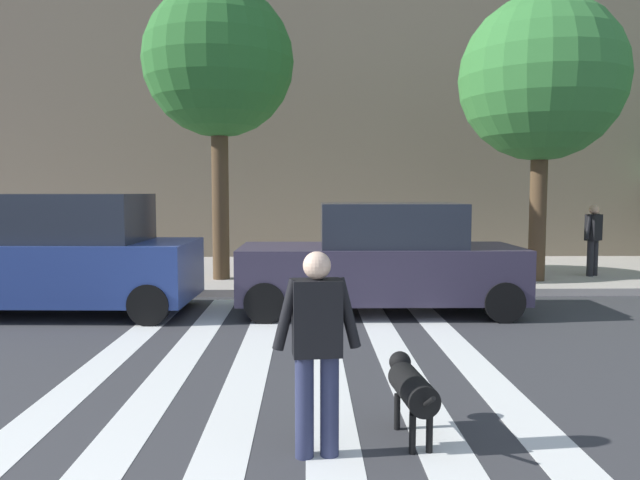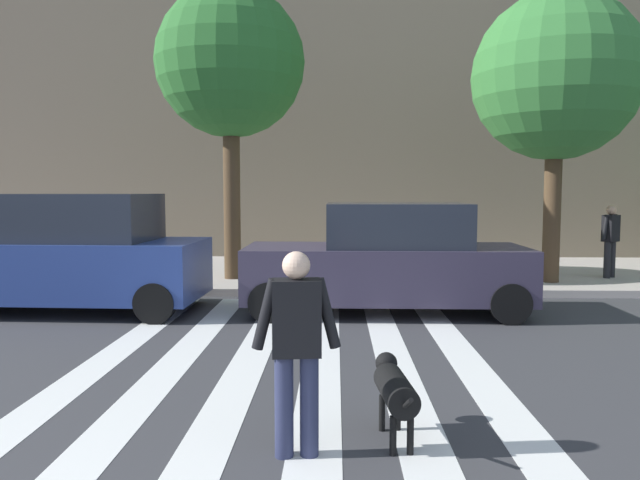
{
  "view_description": "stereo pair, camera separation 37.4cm",
  "coord_description": "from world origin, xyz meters",
  "px_view_note": "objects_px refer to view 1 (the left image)",
  "views": [
    {
      "loc": [
        1.4,
        -0.52,
        2.11
      ],
      "look_at": [
        1.56,
        7.61,
        1.44
      ],
      "focal_mm": 33.83,
      "sensor_mm": 36.0,
      "label": 1
    },
    {
      "loc": [
        1.77,
        -0.52,
        2.11
      ],
      "look_at": [
        1.56,
        7.61,
        1.44
      ],
      "focal_mm": 33.83,
      "sensor_mm": 36.0,
      "label": 2
    }
  ],
  "objects_px": {
    "street_tree_middle": "(542,80)",
    "pedestrian_dog_walker": "(317,342)",
    "dog_on_leash": "(411,387)",
    "parked_car_behind_first": "(57,256)",
    "parked_car_third_in_line": "(382,261)",
    "pedestrian_bystander": "(593,236)",
    "street_tree_nearest": "(219,63)"
  },
  "relations": [
    {
      "from": "street_tree_middle",
      "to": "pedestrian_dog_walker",
      "type": "relative_size",
      "value": 3.72
    },
    {
      "from": "street_tree_middle",
      "to": "dog_on_leash",
      "type": "xyz_separation_m",
      "value": [
        -4.12,
        -8.02,
        -4.03
      ]
    },
    {
      "from": "parked_car_behind_first",
      "to": "pedestrian_dog_walker",
      "type": "distance_m",
      "value": 7.19
    },
    {
      "from": "dog_on_leash",
      "to": "pedestrian_dog_walker",
      "type": "bearing_deg",
      "value": -156.98
    },
    {
      "from": "parked_car_third_in_line",
      "to": "dog_on_leash",
      "type": "height_order",
      "value": "parked_car_third_in_line"
    },
    {
      "from": "pedestrian_dog_walker",
      "to": "dog_on_leash",
      "type": "bearing_deg",
      "value": 23.02
    },
    {
      "from": "parked_car_third_in_line",
      "to": "pedestrian_bystander",
      "type": "bearing_deg",
      "value": 32.24
    },
    {
      "from": "street_tree_nearest",
      "to": "dog_on_leash",
      "type": "bearing_deg",
      "value": -71.47
    },
    {
      "from": "parked_car_third_in_line",
      "to": "street_tree_middle",
      "type": "bearing_deg",
      "value": 35.53
    },
    {
      "from": "parked_car_behind_first",
      "to": "pedestrian_bystander",
      "type": "bearing_deg",
      "value": 17.05
    },
    {
      "from": "street_tree_middle",
      "to": "pedestrian_bystander",
      "type": "xyz_separation_m",
      "value": [
        1.56,
        0.67,
        -3.4
      ]
    },
    {
      "from": "street_tree_nearest",
      "to": "parked_car_behind_first",
      "type": "bearing_deg",
      "value": -128.06
    },
    {
      "from": "dog_on_leash",
      "to": "pedestrian_bystander",
      "type": "relative_size",
      "value": 0.68
    },
    {
      "from": "pedestrian_dog_walker",
      "to": "street_tree_nearest",
      "type": "bearing_deg",
      "value": 102.94
    },
    {
      "from": "parked_car_third_in_line",
      "to": "dog_on_leash",
      "type": "relative_size",
      "value": 4.3
    },
    {
      "from": "dog_on_leash",
      "to": "pedestrian_bystander",
      "type": "bearing_deg",
      "value": 56.82
    },
    {
      "from": "parked_car_third_in_line",
      "to": "street_tree_nearest",
      "type": "distance_m",
      "value": 5.94
    },
    {
      "from": "street_tree_middle",
      "to": "street_tree_nearest",
      "type": "bearing_deg",
      "value": 176.94
    },
    {
      "from": "street_tree_middle",
      "to": "pedestrian_bystander",
      "type": "bearing_deg",
      "value": 23.32
    },
    {
      "from": "pedestrian_dog_walker",
      "to": "dog_on_leash",
      "type": "relative_size",
      "value": 1.47
    },
    {
      "from": "dog_on_leash",
      "to": "pedestrian_bystander",
      "type": "height_order",
      "value": "pedestrian_bystander"
    },
    {
      "from": "parked_car_behind_first",
      "to": "street_tree_nearest",
      "type": "height_order",
      "value": "street_tree_nearest"
    },
    {
      "from": "pedestrian_dog_walker",
      "to": "pedestrian_bystander",
      "type": "height_order",
      "value": "pedestrian_bystander"
    },
    {
      "from": "street_tree_nearest",
      "to": "dog_on_leash",
      "type": "relative_size",
      "value": 5.72
    },
    {
      "from": "parked_car_third_in_line",
      "to": "parked_car_behind_first",
      "type": "bearing_deg",
      "value": -179.99
    },
    {
      "from": "parked_car_behind_first",
      "to": "pedestrian_dog_walker",
      "type": "bearing_deg",
      "value": -52.48
    },
    {
      "from": "dog_on_leash",
      "to": "parked_car_behind_first",
      "type": "bearing_deg",
      "value": 134.05
    },
    {
      "from": "pedestrian_bystander",
      "to": "street_tree_nearest",
      "type": "bearing_deg",
      "value": -177.97
    },
    {
      "from": "dog_on_leash",
      "to": "parked_car_third_in_line",
      "type": "bearing_deg",
      "value": 85.71
    },
    {
      "from": "street_tree_nearest",
      "to": "pedestrian_dog_walker",
      "type": "distance_m",
      "value": 9.79
    },
    {
      "from": "parked_car_behind_first",
      "to": "pedestrian_bystander",
      "type": "xyz_separation_m",
      "value": [
        10.87,
        3.33,
        0.09
      ]
    },
    {
      "from": "parked_car_behind_first",
      "to": "street_tree_nearest",
      "type": "bearing_deg",
      "value": 51.94
    }
  ]
}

